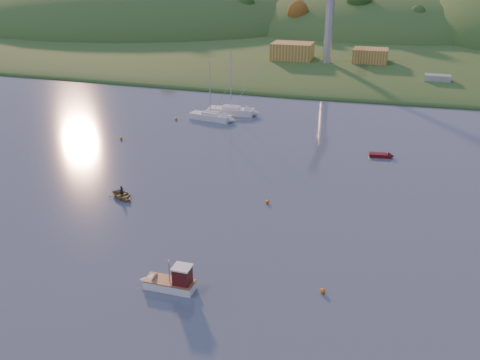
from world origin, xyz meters
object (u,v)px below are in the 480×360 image
(sailboat_far, at_px, (211,116))
(canoe, at_px, (122,196))
(sailboat_near, at_px, (231,110))
(red_tender, at_px, (385,156))
(fishing_boat, at_px, (166,281))

(sailboat_far, xyz_separation_m, canoe, (0.74, -37.39, -0.35))
(sailboat_near, height_order, sailboat_far, sailboat_near)
(red_tender, bearing_deg, sailboat_far, 154.39)
(sailboat_near, relative_size, red_tender, 3.16)
(fishing_boat, height_order, sailboat_near, sailboat_near)
(sailboat_near, bearing_deg, red_tender, -30.34)
(fishing_boat, distance_m, sailboat_near, 60.59)
(sailboat_near, bearing_deg, canoe, -94.29)
(canoe, bearing_deg, sailboat_near, 32.15)
(sailboat_far, bearing_deg, fishing_boat, -64.86)
(sailboat_far, height_order, red_tender, sailboat_far)
(sailboat_near, distance_m, red_tender, 34.72)
(fishing_boat, xyz_separation_m, sailboat_near, (-11.78, 59.43, 0.01))
(sailboat_near, distance_m, canoe, 42.18)
(fishing_boat, bearing_deg, sailboat_far, -74.13)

